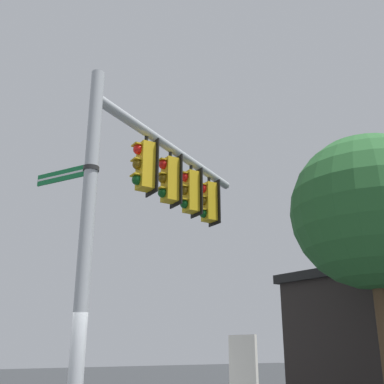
{
  "coord_description": "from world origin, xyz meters",
  "views": [
    {
      "loc": [
        -7.62,
        2.59,
        1.97
      ],
      "look_at": [
        1.81,
        -3.28,
        5.67
      ],
      "focal_mm": 43.47,
      "sensor_mm": 36.0,
      "label": 1
    }
  ],
  "objects_px": {
    "traffic_light_mid_inner": "(169,180)",
    "traffic_light_mid_outer": "(190,192)",
    "traffic_light_nearest_pole": "(145,166)",
    "traffic_light_arm_end": "(209,202)",
    "street_name_sign": "(74,173)"
  },
  "relations": [
    {
      "from": "traffic_light_nearest_pole",
      "to": "traffic_light_mid_inner",
      "type": "distance_m",
      "value": 1.0
    },
    {
      "from": "traffic_light_mid_outer",
      "to": "traffic_light_arm_end",
      "type": "bearing_deg",
      "value": -61.06
    },
    {
      "from": "traffic_light_nearest_pole",
      "to": "traffic_light_mid_outer",
      "type": "bearing_deg",
      "value": -61.06
    },
    {
      "from": "traffic_light_mid_outer",
      "to": "street_name_sign",
      "type": "relative_size",
      "value": 0.99
    },
    {
      "from": "traffic_light_nearest_pole",
      "to": "street_name_sign",
      "type": "distance_m",
      "value": 1.83
    },
    {
      "from": "traffic_light_nearest_pole",
      "to": "traffic_light_arm_end",
      "type": "xyz_separation_m",
      "value": [
        1.46,
        -2.63,
        0.0
      ]
    },
    {
      "from": "traffic_light_nearest_pole",
      "to": "traffic_light_arm_end",
      "type": "height_order",
      "value": "same"
    },
    {
      "from": "traffic_light_mid_inner",
      "to": "traffic_light_mid_outer",
      "type": "distance_m",
      "value": 1.0
    },
    {
      "from": "traffic_light_mid_outer",
      "to": "street_name_sign",
      "type": "distance_m",
      "value": 3.75
    },
    {
      "from": "traffic_light_nearest_pole",
      "to": "street_name_sign",
      "type": "height_order",
      "value": "traffic_light_nearest_pole"
    },
    {
      "from": "traffic_light_nearest_pole",
      "to": "street_name_sign",
      "type": "relative_size",
      "value": 0.99
    },
    {
      "from": "traffic_light_nearest_pole",
      "to": "traffic_light_arm_end",
      "type": "distance_m",
      "value": 3.01
    },
    {
      "from": "traffic_light_nearest_pole",
      "to": "traffic_light_mid_inner",
      "type": "height_order",
      "value": "same"
    },
    {
      "from": "traffic_light_mid_outer",
      "to": "street_name_sign",
      "type": "xyz_separation_m",
      "value": [
        -1.43,
        3.41,
        -0.64
      ]
    },
    {
      "from": "traffic_light_nearest_pole",
      "to": "street_name_sign",
      "type": "bearing_deg",
      "value": 105.48
    }
  ]
}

